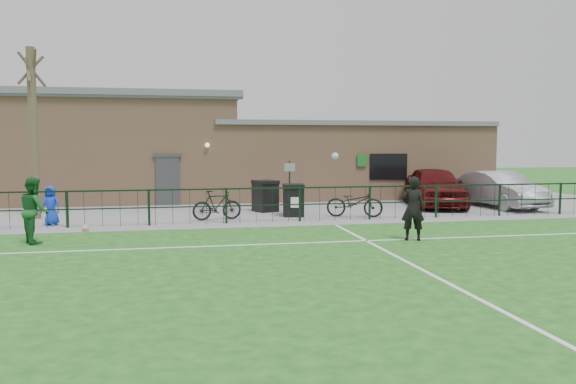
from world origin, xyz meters
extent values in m
plane|color=#1C5619|center=(0.00, 0.00, 0.00)|extent=(90.00, 90.00, 0.00)
cube|color=gray|center=(0.00, 13.50, 0.01)|extent=(34.00, 13.00, 0.02)
cube|color=white|center=(0.00, 7.80, 0.00)|extent=(28.00, 0.10, 0.01)
cube|color=white|center=(0.00, 4.00, 0.00)|extent=(28.00, 0.10, 0.01)
cube|color=white|center=(2.00, 0.00, 0.00)|extent=(0.10, 16.00, 0.01)
cube|color=black|center=(0.00, 8.00, 0.60)|extent=(28.00, 0.10, 1.20)
cylinder|color=#4B3D2D|center=(-8.00, 10.50, 3.00)|extent=(0.30, 0.30, 6.00)
cube|color=black|center=(0.27, 10.97, 0.58)|extent=(1.01, 1.07, 1.13)
cube|color=black|center=(1.07, 9.40, 0.56)|extent=(0.82, 0.90, 1.09)
cylinder|color=black|center=(1.05, 10.04, 1.02)|extent=(0.07, 0.07, 2.00)
imported|color=#4A0D0E|center=(7.52, 11.30, 0.86)|extent=(3.06, 5.25, 1.68)
imported|color=#94969B|center=(10.06, 10.56, 0.77)|extent=(2.03, 4.67, 1.49)
imported|color=black|center=(-1.75, 8.89, 0.54)|extent=(1.77, 0.73, 1.03)
imported|color=black|center=(3.18, 8.72, 0.55)|extent=(2.13, 1.34, 1.06)
imported|color=blue|center=(-7.13, 8.67, 0.67)|extent=(0.73, 0.59, 1.29)
imported|color=black|center=(3.28, 3.84, 0.89)|extent=(0.73, 0.58, 1.78)
sphere|color=white|center=(1.94, 6.96, 2.27)|extent=(0.22, 0.22, 0.22)
imported|color=#195A27|center=(-6.87, 5.44, 0.89)|extent=(0.98, 1.07, 1.78)
sphere|color=silver|center=(-5.85, 7.16, 0.11)|extent=(0.22, 0.22, 0.22)
cube|color=tan|center=(0.00, 16.50, 1.75)|extent=(24.00, 5.00, 3.50)
cube|color=tan|center=(-6.24, 16.50, 4.10)|extent=(11.52, 5.00, 1.20)
cube|color=slate|center=(-6.24, 16.50, 4.82)|extent=(12.02, 5.40, 0.28)
cube|color=slate|center=(5.28, 16.50, 3.60)|extent=(13.44, 5.30, 0.22)
cube|color=#383A3D|center=(-3.50, 13.97, 1.05)|extent=(1.00, 0.08, 2.10)
cube|color=black|center=(6.50, 13.97, 1.60)|extent=(1.80, 0.08, 1.20)
cube|color=#19661E|center=(5.20, 13.92, 1.90)|extent=(0.45, 0.04, 0.55)
camera|label=1|loc=(-3.06, -10.56, 2.69)|focal=35.00mm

